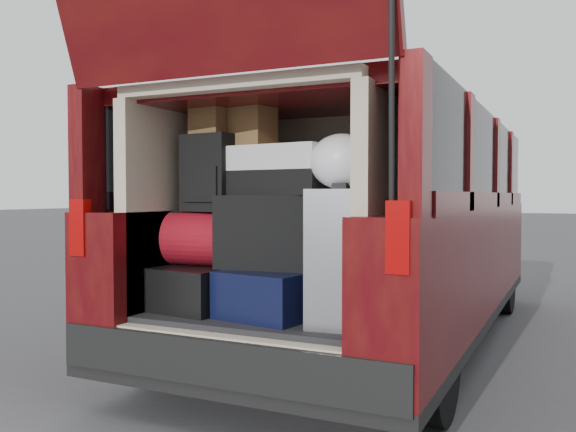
# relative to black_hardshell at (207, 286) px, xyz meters

# --- Properties ---
(ground) EXTENTS (80.00, 80.00, 0.00)m
(ground) POSITION_rel_black_hardshell_xyz_m (0.39, -0.16, -0.67)
(ground) COLOR #3D3C3F
(ground) RESTS_ON ground
(minivan) EXTENTS (1.90, 5.35, 2.77)m
(minivan) POSITION_rel_black_hardshell_xyz_m (0.39, 1.69, 0.24)
(minivan) COLOR black
(minivan) RESTS_ON ground
(load_floor) EXTENTS (1.24, 1.05, 0.55)m
(load_floor) POSITION_rel_black_hardshell_xyz_m (0.39, 0.11, -0.40)
(load_floor) COLOR black
(load_floor) RESTS_ON ground
(black_hardshell) EXTENTS (0.51, 0.65, 0.24)m
(black_hardshell) POSITION_rel_black_hardshell_xyz_m (0.00, 0.00, 0.00)
(black_hardshell) COLOR black
(black_hardshell) RESTS_ON load_floor
(navy_hardshell) EXTENTS (0.55, 0.63, 0.25)m
(navy_hardshell) POSITION_rel_black_hardshell_xyz_m (0.47, -0.03, 0.00)
(navy_hardshell) COLOR black
(navy_hardshell) RESTS_ON load_floor
(silver_roller) EXTENTS (0.33, 0.47, 0.67)m
(silver_roller) POSITION_rel_black_hardshell_xyz_m (0.86, -0.09, 0.21)
(silver_roller) COLOR white
(silver_roller) RESTS_ON load_floor
(red_duffel) EXTENTS (0.49, 0.34, 0.31)m
(red_duffel) POSITION_rel_black_hardshell_xyz_m (0.03, -0.01, 0.27)
(red_duffel) COLOR maroon
(red_duffel) RESTS_ON black_hardshell
(black_soft_case) EXTENTS (0.59, 0.40, 0.39)m
(black_soft_case) POSITION_rel_black_hardshell_xyz_m (0.41, 0.01, 0.32)
(black_soft_case) COLOR black
(black_soft_case) RESTS_ON navy_hardshell
(backpack) EXTENTS (0.32, 0.21, 0.43)m
(backpack) POSITION_rel_black_hardshell_xyz_m (0.03, 0.00, 0.65)
(backpack) COLOR black
(backpack) RESTS_ON red_duffel
(twotone_duffel) EXTENTS (0.63, 0.38, 0.27)m
(twotone_duffel) POSITION_rel_black_hardshell_xyz_m (0.43, 0.05, 0.65)
(twotone_duffel) COLOR silver
(twotone_duffel) RESTS_ON black_soft_case
(grocery_sack_lower) EXTENTS (0.23, 0.20, 0.19)m
(grocery_sack_lower) POSITION_rel_black_hardshell_xyz_m (0.01, 0.03, 0.96)
(grocery_sack_lower) COLOR brown
(grocery_sack_lower) RESTS_ON backpack
(grocery_sack_upper) EXTENTS (0.25, 0.22, 0.22)m
(grocery_sack_upper) POSITION_rel_black_hardshell_xyz_m (0.25, 0.10, 0.90)
(grocery_sack_upper) COLOR brown
(grocery_sack_upper) RESTS_ON twotone_duffel
(plastic_bag_right) EXTENTS (0.33, 0.31, 0.28)m
(plastic_bag_right) POSITION_rel_black_hardshell_xyz_m (0.84, -0.07, 0.69)
(plastic_bag_right) COLOR white
(plastic_bag_right) RESTS_ON silver_roller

